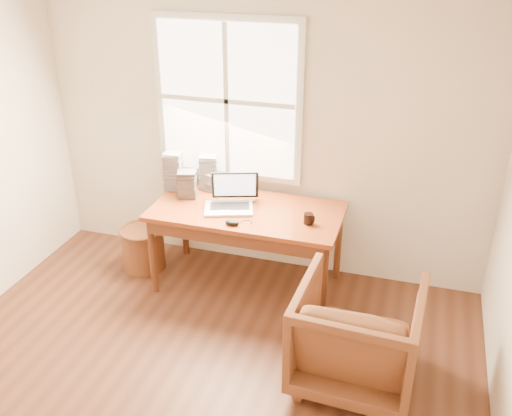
{
  "coord_description": "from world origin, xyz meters",
  "views": [
    {
      "loc": [
        1.33,
        -2.27,
        2.88
      ],
      "look_at": [
        0.13,
        1.65,
        0.85
      ],
      "focal_mm": 40.0,
      "sensor_mm": 36.0,
      "label": 1
    }
  ],
  "objects": [
    {
      "name": "cd_stack_c",
      "position": [
        -0.75,
        2.0,
        0.92
      ],
      "size": [
        0.17,
        0.15,
        0.35
      ],
      "primitive_type": "cube",
      "rotation": [
        0.0,
        0.0,
        0.1
      ],
      "color": "#A8A9B6",
      "rests_on": "desk"
    },
    {
      "name": "desk",
      "position": [
        0.0,
        1.8,
        0.73
      ],
      "size": [
        1.6,
        0.8,
        0.04
      ],
      "primitive_type": "cube",
      "color": "brown",
      "rests_on": "room_shell"
    },
    {
      "name": "cd_stack_a",
      "position": [
        -0.46,
        2.12,
        0.9
      ],
      "size": [
        0.19,
        0.17,
        0.31
      ],
      "primitive_type": "cube",
      "rotation": [
        0.0,
        0.0,
        0.26
      ],
      "color": "#B4B7C0",
      "rests_on": "desk"
    },
    {
      "name": "cd_stack_d",
      "position": [
        -0.42,
        2.08,
        0.83
      ],
      "size": [
        0.16,
        0.15,
        0.16
      ],
      "primitive_type": "cube",
      "rotation": [
        0.0,
        0.0,
        -0.4
      ],
      "color": "#A9ACB4",
      "rests_on": "desk"
    },
    {
      "name": "armchair",
      "position": [
        1.08,
        0.89,
        0.38
      ],
      "size": [
        0.86,
        0.88,
        0.76
      ],
      "primitive_type": "imported",
      "rotation": [
        0.0,
        0.0,
        3.09
      ],
      "color": "brown",
      "rests_on": "room_shell"
    },
    {
      "name": "laptop",
      "position": [
        -0.14,
        1.74,
        0.89
      ],
      "size": [
        0.47,
        0.48,
        0.27
      ],
      "primitive_type": null,
      "rotation": [
        0.0,
        0.0,
        0.33
      ],
      "color": "silver",
      "rests_on": "desk"
    },
    {
      "name": "coffee_mug",
      "position": [
        0.55,
        1.7,
        0.79
      ],
      "size": [
        0.08,
        0.08,
        0.09
      ],
      "primitive_type": "cylinder",
      "rotation": [
        0.0,
        0.0,
        -0.09
      ],
      "color": "black",
      "rests_on": "desk"
    },
    {
      "name": "room_shell",
      "position": [
        -0.02,
        0.16,
        1.32
      ],
      "size": [
        4.04,
        4.54,
        2.64
      ],
      "color": "#552D1D",
      "rests_on": "ground"
    },
    {
      "name": "mouse",
      "position": [
        -0.03,
        1.5,
        0.77
      ],
      "size": [
        0.12,
        0.08,
        0.04
      ],
      "primitive_type": "ellipsoid",
      "rotation": [
        0.0,
        0.0,
        -0.04
      ],
      "color": "black",
      "rests_on": "desk"
    },
    {
      "name": "cd_stack_b",
      "position": [
        -0.57,
        1.88,
        0.87
      ],
      "size": [
        0.19,
        0.17,
        0.24
      ],
      "primitive_type": "cube",
      "rotation": [
        0.0,
        0.0,
        0.27
      ],
      "color": "#222327",
      "rests_on": "desk"
    },
    {
      "name": "wicker_stool",
      "position": [
        -1.02,
        1.8,
        0.19
      ],
      "size": [
        0.46,
        0.46,
        0.39
      ],
      "primitive_type": "cylinder",
      "rotation": [
        0.0,
        0.0,
        0.2
      ],
      "color": "brown",
      "rests_on": "room_shell"
    }
  ]
}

